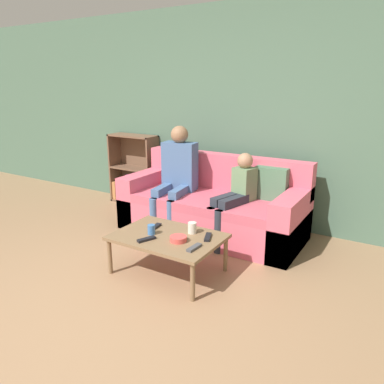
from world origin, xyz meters
TOP-DOWN VIEW (x-y plane):
  - ground_plane at (0.00, 0.00)m, footprint 22.00×22.00m
  - wall_back at (0.00, 2.69)m, footprint 12.00×0.06m
  - couch at (0.06, 2.09)m, footprint 2.09×0.89m
  - bookshelf at (-1.48, 2.53)m, footprint 0.72×0.28m
  - coffee_table at (0.16, 1.02)m, footprint 0.97×0.67m
  - person_adult at (-0.39, 2.01)m, footprint 0.43×0.65m
  - person_child at (0.39, 1.95)m, footprint 0.35×0.65m
  - cup_near at (0.32, 1.18)m, footprint 0.08×0.08m
  - cup_far at (0.02, 0.97)m, footprint 0.07×0.07m
  - tv_remote_0 at (-0.04, 1.11)m, footprint 0.07×0.17m
  - tv_remote_1 at (0.50, 1.15)m, footprint 0.11×0.18m
  - tv_remote_2 at (0.07, 0.83)m, footprint 0.11×0.18m
  - tv_remote_3 at (0.52, 0.90)m, footprint 0.06×0.17m
  - snack_bowl at (0.32, 0.96)m, footprint 0.15×0.15m

SIDE VIEW (x-z plane):
  - ground_plane at x=0.00m, z-range 0.00..0.00m
  - couch at x=0.06m, z-range -0.14..0.74m
  - coffee_table at x=0.16m, z-range 0.15..0.51m
  - bookshelf at x=-1.48m, z-range -0.12..0.87m
  - tv_remote_0 at x=-0.04m, z-range 0.36..0.39m
  - tv_remote_1 at x=0.50m, z-range 0.36..0.39m
  - tv_remote_2 at x=0.07m, z-range 0.36..0.39m
  - tv_remote_3 at x=0.52m, z-range 0.36..0.39m
  - snack_bowl at x=0.32m, z-range 0.36..0.41m
  - cup_far at x=0.02m, z-range 0.36..0.45m
  - cup_near at x=0.32m, z-range 0.36..0.47m
  - person_child at x=0.39m, z-range 0.07..1.05m
  - person_adult at x=-0.39m, z-range 0.10..1.32m
  - wall_back at x=0.00m, z-range 0.00..2.60m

